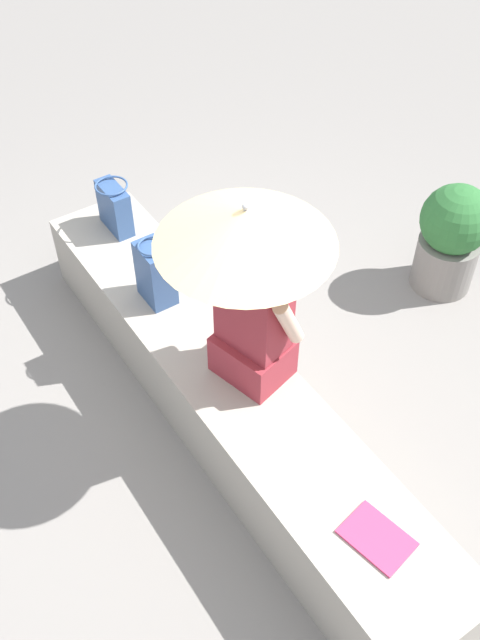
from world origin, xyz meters
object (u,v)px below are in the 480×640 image
object	(u,v)px
person_seated	(254,316)
parasol	(245,227)
magazine	(377,538)
handbag_black	(156,273)
planter_near	(451,237)
tote_bag_canvas	(115,207)

from	to	relation	value
person_seated	parasol	bearing A→B (deg)	94.65
parasol	magazine	world-z (taller)	parasol
handbag_black	planter_near	distance (m)	1.86
parasol	magazine	bearing A→B (deg)	178.23
planter_near	magazine	bearing A→B (deg)	126.24
handbag_black	tote_bag_canvas	distance (m)	0.67
person_seated	magazine	xyz separation A→B (m)	(-1.02, 0.08, -0.38)
person_seated	tote_bag_canvas	world-z (taller)	person_seated
parasol	magazine	xyz separation A→B (m)	(-1.01, 0.03, -0.92)
tote_bag_canvas	parasol	bearing A→B (deg)	179.72
handbag_black	planter_near	size ratio (longest dim) A/B	0.51
parasol	planter_near	world-z (taller)	parasol
parasol	magazine	size ratio (longest dim) A/B	3.73
tote_bag_canvas	handbag_black	bearing A→B (deg)	172.21
planter_near	tote_bag_canvas	bearing A→B (deg)	56.45
person_seated	parasol	size ratio (longest dim) A/B	0.86
person_seated	magazine	world-z (taller)	person_seated
tote_bag_canvas	planter_near	distance (m)	2.04
parasol	planter_near	xyz separation A→B (m)	(0.25, -1.70, -1.01)
magazine	parasol	bearing A→B (deg)	-12.93
person_seated	planter_near	xyz separation A→B (m)	(0.25, -1.65, -0.46)
person_seated	magazine	distance (m)	1.09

